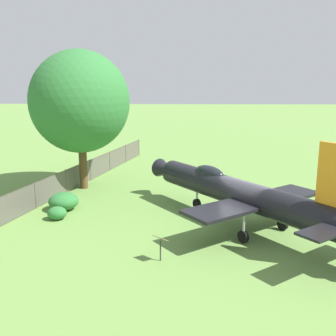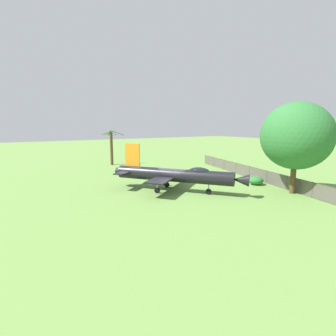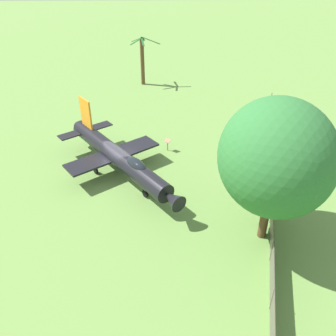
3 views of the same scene
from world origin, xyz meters
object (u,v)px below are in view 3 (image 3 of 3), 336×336
(palm_tree, at_px, (142,61))
(shrub_near_fence, at_px, (242,176))
(shrub_by_tree, at_px, (248,187))
(info_plaque, at_px, (168,142))
(shade_tree, at_px, (276,157))
(display_jet, at_px, (119,157))

(palm_tree, xyz_separation_m, shrub_near_fence, (8.91, -22.88, -2.80))
(shrub_by_tree, xyz_separation_m, info_plaque, (-6.06, 6.58, 0.34))
(shrub_near_fence, bearing_deg, shrub_by_tree, -86.17)
(shade_tree, relative_size, palm_tree, 1.55)
(shrub_by_tree, bearing_deg, palm_tree, 110.17)
(display_jet, height_order, palm_tree, palm_tree)
(palm_tree, xyz_separation_m, info_plaque, (2.97, -17.97, -2.31))
(shrub_near_fence, distance_m, shrub_by_tree, 1.68)
(display_jet, distance_m, shrub_by_tree, 10.37)
(palm_tree, bearing_deg, display_jet, -92.55)
(shade_tree, bearing_deg, display_jet, 144.17)
(display_jet, height_order, shrub_by_tree, display_jet)
(palm_tree, bearing_deg, shrub_by_tree, -69.83)
(shrub_near_fence, relative_size, info_plaque, 0.93)
(display_jet, xyz_separation_m, shrub_by_tree, (10.01, -2.40, -1.31))
(shade_tree, height_order, info_plaque, shade_tree)
(display_jet, distance_m, info_plaque, 5.84)
(shrub_by_tree, height_order, info_plaque, info_plaque)
(palm_tree, distance_m, info_plaque, 18.36)
(shrub_near_fence, height_order, info_plaque, info_plaque)
(shrub_by_tree, bearing_deg, shrub_near_fence, 93.83)
(display_jet, relative_size, palm_tree, 2.12)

